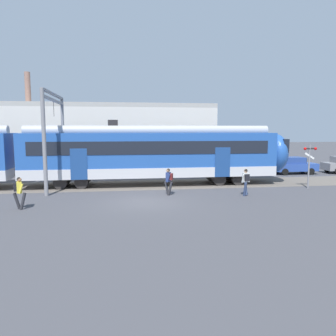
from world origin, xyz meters
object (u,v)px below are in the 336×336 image
pedestrian_yellow (19,190)px  pedestrian_navy (169,179)px  parked_car_blue (294,165)px  crossing_signal (309,159)px  pedestrian_white (246,180)px

pedestrian_yellow → pedestrian_navy: size_ratio=1.00×
pedestrian_navy → parked_car_blue: bearing=32.5°
pedestrian_yellow → crossing_signal: bearing=11.2°
crossing_signal → pedestrian_white: bearing=-160.3°
pedestrian_navy → pedestrian_yellow: bearing=-162.2°
pedestrian_white → pedestrian_navy: bearing=169.1°
pedestrian_yellow → parked_car_blue: (20.71, 10.65, -0.21)m
pedestrian_yellow → pedestrian_white: (12.67, 1.68, 0.00)m
pedestrian_yellow → crossing_signal: crossing_signal is taller
parked_car_blue → pedestrian_yellow: bearing=-152.8°
parked_car_blue → crossing_signal: bearing=-111.5°
parked_car_blue → crossing_signal: (-2.80, -7.10, 1.23)m
pedestrian_yellow → pedestrian_navy: same height
pedestrian_yellow → crossing_signal: 18.29m
pedestrian_yellow → pedestrian_navy: bearing=17.8°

